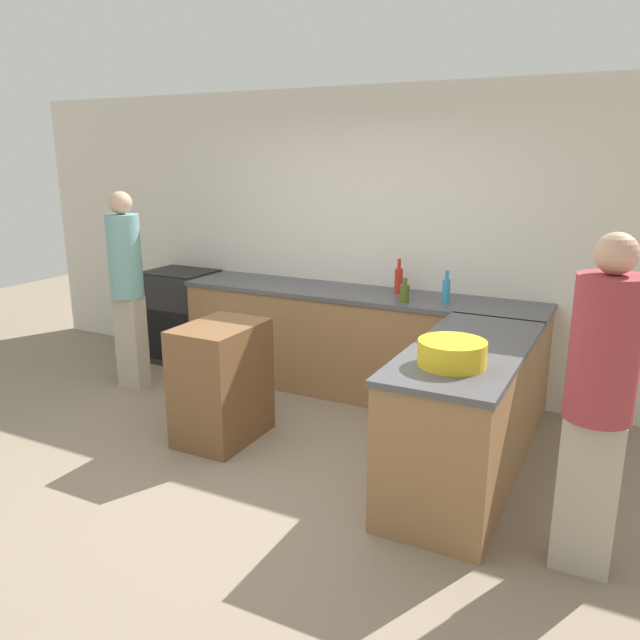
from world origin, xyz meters
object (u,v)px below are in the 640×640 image
object	(u,v)px
island_table	(222,382)
person_at_peninsula	(599,396)
mixing_bowl	(452,353)
dish_soap_bottle	(446,290)
range_oven	(182,316)
olive_oil_bottle	(405,293)
person_by_range	(127,282)
hot_sauce_bottle	(399,280)

from	to	relation	value
island_table	person_at_peninsula	distance (m)	2.68
mixing_bowl	dish_soap_bottle	bearing A→B (deg)	107.31
range_oven	dish_soap_bottle	size ratio (longest dim) A/B	3.56
olive_oil_bottle	person_at_peninsula	size ratio (longest dim) A/B	0.11
dish_soap_bottle	olive_oil_bottle	world-z (taller)	dish_soap_bottle
range_oven	person_by_range	distance (m)	1.02
mixing_bowl	hot_sauce_bottle	distance (m)	1.94
mixing_bowl	olive_oil_bottle	size ratio (longest dim) A/B	1.93
mixing_bowl	dish_soap_bottle	size ratio (longest dim) A/B	1.47
mixing_bowl	hot_sauce_bottle	bearing A→B (deg)	119.29
olive_oil_bottle	mixing_bowl	bearing A→B (deg)	-60.53
mixing_bowl	person_by_range	bearing A→B (deg)	167.06
range_oven	mixing_bowl	world-z (taller)	mixing_bowl
island_table	mixing_bowl	size ratio (longest dim) A/B	2.29
person_by_range	hot_sauce_bottle	bearing A→B (deg)	23.15
island_table	mixing_bowl	world-z (taller)	mixing_bowl
olive_oil_bottle	person_by_range	size ratio (longest dim) A/B	0.11
mixing_bowl	person_by_range	distance (m)	3.27
person_by_range	person_at_peninsula	size ratio (longest dim) A/B	1.02
island_table	person_at_peninsula	size ratio (longest dim) A/B	0.51
person_at_peninsula	hot_sauce_bottle	bearing A→B (deg)	132.62
mixing_bowl	person_at_peninsula	bearing A→B (deg)	-14.37
olive_oil_bottle	person_by_range	xyz separation A→B (m)	(-2.40, -0.65, -0.02)
dish_soap_bottle	olive_oil_bottle	xyz separation A→B (m)	(-0.30, -0.15, -0.03)
olive_oil_bottle	hot_sauce_bottle	bearing A→B (deg)	118.44
range_oven	person_by_range	world-z (taller)	person_by_range
island_table	dish_soap_bottle	size ratio (longest dim) A/B	3.37
person_by_range	person_at_peninsula	world-z (taller)	person_by_range
range_oven	mixing_bowl	xyz separation A→B (m)	(3.31, -1.60, 0.54)
olive_oil_bottle	person_at_peninsula	xyz separation A→B (m)	(1.57, -1.58, -0.05)
olive_oil_bottle	person_by_range	bearing A→B (deg)	-164.85
person_by_range	dish_soap_bottle	bearing A→B (deg)	16.47
range_oven	dish_soap_bottle	distance (m)	2.89
person_by_range	olive_oil_bottle	bearing A→B (deg)	15.15
island_table	person_by_range	bearing A→B (deg)	159.76
hot_sauce_bottle	olive_oil_bottle	world-z (taller)	hot_sauce_bottle
range_oven	island_table	size ratio (longest dim) A/B	1.06
range_oven	person_by_range	bearing A→B (deg)	-81.88
person_by_range	mixing_bowl	bearing A→B (deg)	-12.94
mixing_bowl	dish_soap_bottle	xyz separation A→B (m)	(-0.48, 1.53, 0.03)
island_table	person_at_peninsula	xyz separation A→B (m)	(2.59, -0.42, 0.52)
dish_soap_bottle	olive_oil_bottle	size ratio (longest dim) A/B	1.31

